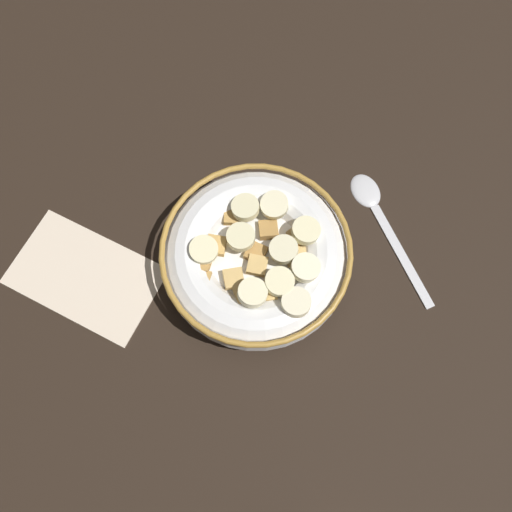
% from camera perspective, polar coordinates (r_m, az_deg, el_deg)
% --- Properties ---
extents(ground_plane, '(1.38, 1.38, 0.02)m').
position_cam_1_polar(ground_plane, '(0.54, 0.00, -1.34)').
color(ground_plane, black).
extents(cereal_bowl, '(0.19, 0.19, 0.06)m').
position_cam_1_polar(cereal_bowl, '(0.50, 0.04, -0.07)').
color(cereal_bowl, white).
rests_on(cereal_bowl, ground_plane).
extents(spoon, '(0.16, 0.10, 0.01)m').
position_cam_1_polar(spoon, '(0.56, 14.02, 5.53)').
color(spoon, silver).
rests_on(spoon, ground_plane).
extents(folded_napkin, '(0.17, 0.13, 0.00)m').
position_cam_1_polar(folded_napkin, '(0.55, -19.58, -2.20)').
color(folded_napkin, beige).
rests_on(folded_napkin, ground_plane).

